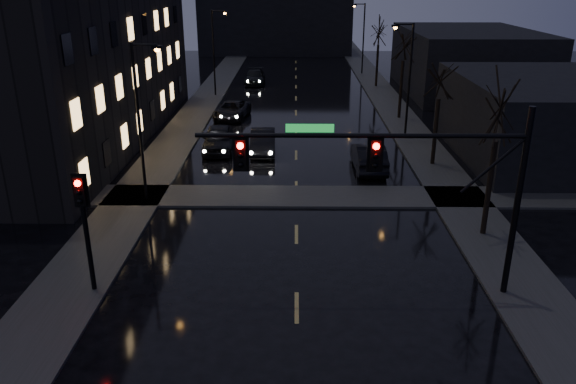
{
  "coord_description": "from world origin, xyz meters",
  "views": [
    {
      "loc": [
        -0.09,
        -8.99,
        10.96
      ],
      "look_at": [
        -0.34,
        11.04,
        3.2
      ],
      "focal_mm": 35.0,
      "sensor_mm": 36.0,
      "label": 1
    }
  ],
  "objects_px": {
    "oncoming_car_a": "(218,139)",
    "oncoming_car_c": "(232,110)",
    "oncoming_car_d": "(255,77)",
    "oncoming_car_b": "(263,142)",
    "lead_car": "(369,157)"
  },
  "relations": [
    {
      "from": "oncoming_car_a",
      "to": "oncoming_car_b",
      "type": "relative_size",
      "value": 1.07
    },
    {
      "from": "oncoming_car_a",
      "to": "oncoming_car_d",
      "type": "distance_m",
      "value": 24.8
    },
    {
      "from": "oncoming_car_a",
      "to": "oncoming_car_c",
      "type": "bearing_deg",
      "value": 87.24
    },
    {
      "from": "oncoming_car_d",
      "to": "oncoming_car_b",
      "type": "bearing_deg",
      "value": -85.06
    },
    {
      "from": "oncoming_car_a",
      "to": "oncoming_car_c",
      "type": "height_order",
      "value": "oncoming_car_a"
    },
    {
      "from": "oncoming_car_b",
      "to": "lead_car",
      "type": "relative_size",
      "value": 0.92
    },
    {
      "from": "oncoming_car_d",
      "to": "lead_car",
      "type": "relative_size",
      "value": 1.03
    },
    {
      "from": "oncoming_car_c",
      "to": "oncoming_car_d",
      "type": "relative_size",
      "value": 0.98
    },
    {
      "from": "lead_car",
      "to": "oncoming_car_b",
      "type": "bearing_deg",
      "value": -28.48
    },
    {
      "from": "oncoming_car_d",
      "to": "lead_car",
      "type": "xyz_separation_m",
      "value": [
        8.75,
        -28.54,
        0.07
      ]
    },
    {
      "from": "oncoming_car_c",
      "to": "lead_car",
      "type": "bearing_deg",
      "value": -45.43
    },
    {
      "from": "oncoming_car_a",
      "to": "oncoming_car_d",
      "type": "relative_size",
      "value": 0.96
    },
    {
      "from": "oncoming_car_a",
      "to": "oncoming_car_d",
      "type": "xyz_separation_m",
      "value": [
        0.75,
        24.79,
        -0.09
      ]
    },
    {
      "from": "oncoming_car_b",
      "to": "lead_car",
      "type": "height_order",
      "value": "lead_car"
    },
    {
      "from": "oncoming_car_d",
      "to": "lead_car",
      "type": "bearing_deg",
      "value": -73.07
    }
  ]
}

